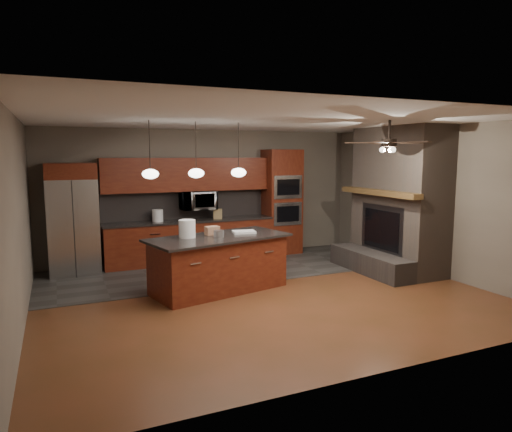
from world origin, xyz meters
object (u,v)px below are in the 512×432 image
oven_tower (282,202)px  paint_can (219,234)px  white_bucket (187,229)px  microwave (198,200)px  kitchen_island (219,263)px  counter_bucket (158,216)px  refrigerator (73,219)px  counter_box (218,214)px  cardboard_box (212,231)px  paint_tray (244,232)px

oven_tower → paint_can: (-2.32, -2.30, -0.21)m
oven_tower → white_bucket: size_ratio=8.17×
microwave → kitchen_island: microwave is taller
oven_tower → counter_bucket: oven_tower is taller
refrigerator → white_bucket: size_ratio=7.25×
microwave → counter_box: 0.51m
kitchen_island → white_bucket: 0.79m
oven_tower → counter_box: (-1.57, -0.04, -0.19)m
white_bucket → paint_can: (0.48, -0.18, -0.09)m
refrigerator → cardboard_box: refrigerator is taller
kitchen_island → counter_box: bearing=58.2°
paint_tray → cardboard_box: size_ratio=1.69×
paint_can → paint_tray: bearing=21.6°
oven_tower → counter_bucket: (-2.85, 0.01, -0.17)m
paint_tray → counter_box: counter_box is taller
refrigerator → counter_box: 2.90m
microwave → paint_tray: microwave is taller
kitchen_island → paint_tray: 0.71m
microwave → refrigerator: size_ratio=0.35×
microwave → counter_box: bearing=-13.8°
counter_bucket → oven_tower: bearing=-0.1°
paint_tray → cardboard_box: (-0.56, 0.06, 0.05)m
cardboard_box → counter_bucket: size_ratio=0.90×
refrigerator → paint_tray: (2.68, -2.01, -0.12)m
cardboard_box → counter_box: 2.13m
paint_can → counter_bucket: 2.36m
paint_can → paint_tray: size_ratio=0.44×
microwave → counter_box: microwave is taller
white_bucket → cardboard_box: 0.47m
white_bucket → microwave: bearing=69.1°
kitchen_island → white_bucket: white_bucket is taller
microwave → counter_bucket: microwave is taller
counter_bucket → counter_box: size_ratio=1.21×
microwave → paint_can: (-0.35, -2.35, -0.32)m
counter_bucket → refrigerator: bearing=-177.1°
cardboard_box → counter_box: (0.78, 1.99, 0.01)m
paint_can → counter_bucket: size_ratio=0.68×
microwave → white_bucket: 2.34m
paint_tray → counter_bucket: counter_bucket is taller
white_bucket → counter_bucket: size_ratio=1.17×
white_bucket → paint_tray: 1.03m
refrigerator → oven_tower: bearing=0.9°
microwave → counter_bucket: (-0.88, -0.05, -0.28)m
oven_tower → white_bucket: (-2.81, -2.12, -0.13)m
white_bucket → counter_box: bearing=59.1°
kitchen_island → counter_box: 2.36m
oven_tower → microwave: (-1.98, 0.06, 0.11)m
oven_tower → paint_tray: oven_tower is taller
oven_tower → refrigerator: bearing=-179.1°
oven_tower → paint_can: oven_tower is taller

